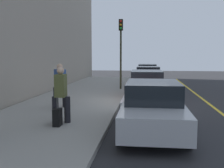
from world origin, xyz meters
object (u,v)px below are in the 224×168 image
parked_car_red (147,85)px  traffic_light_pole (121,42)px  parked_car_black (147,72)px  pedestrian_olive_coat (61,93)px  pedestrian_blue_coat (60,84)px  parked_car_maroon (148,77)px  rolling_suitcase (57,117)px  parked_car_silver (153,107)px

parked_car_red → traffic_light_pole: (-3.00, -1.65, 2.39)m
parked_car_black → pedestrian_olive_coat: size_ratio=2.37×
parked_car_black → traffic_light_pole: (7.61, -1.77, 2.39)m
parked_car_black → pedestrian_olive_coat: pedestrian_olive_coat is taller
traffic_light_pole → pedestrian_blue_coat: bearing=-16.6°
parked_car_maroon → rolling_suitcase: 11.98m
traffic_light_pole → pedestrian_olive_coat: bearing=-7.3°
parked_car_maroon → pedestrian_blue_coat: (8.77, -3.72, 0.37)m
parked_car_red → parked_car_black: bearing=179.3°
parked_car_silver → rolling_suitcase: 2.95m
parked_car_red → parked_car_silver: 6.03m
parked_car_silver → traffic_light_pole: 9.51m
parked_car_black → pedestrian_blue_coat: size_ratio=2.32×
parked_car_maroon → traffic_light_pole: traffic_light_pole is taller
pedestrian_blue_coat → parked_car_silver: bearing=56.0°
parked_car_black → parked_car_maroon: same height
pedestrian_olive_coat → parked_car_silver: bearing=87.6°
parked_car_red → pedestrian_olive_coat: 6.53m
parked_car_maroon → pedestrian_blue_coat: pedestrian_blue_coat is taller
pedestrian_blue_coat → traffic_light_pole: traffic_light_pole is taller
parked_car_silver → traffic_light_pole: size_ratio=0.99×
parked_car_red → traffic_light_pole: traffic_light_pole is taller
parked_car_black → parked_car_silver: (16.64, 0.02, 0.00)m
parked_car_black → parked_car_silver: 16.64m
pedestrian_olive_coat → pedestrian_blue_coat: bearing=-161.5°
parked_car_black → pedestrian_blue_coat: 14.60m
parked_car_maroon → parked_car_red: bearing=-1.5°
parked_car_red → rolling_suitcase: size_ratio=5.07×
parked_car_black → traffic_light_pole: size_ratio=0.96×
parked_car_silver → traffic_light_pole: traffic_light_pole is taller
parked_car_maroon → parked_car_silver: (11.29, 0.01, 0.00)m
parked_car_black → rolling_suitcase: size_ratio=4.72×
parked_car_black → traffic_light_pole: 8.17m
parked_car_black → pedestrian_blue_coat: pedestrian_blue_coat is taller
parked_car_black → parked_car_maroon: bearing=0.1°
parked_car_silver → pedestrian_olive_coat: bearing=-92.4°
rolling_suitcase → parked_car_red: bearing=156.5°
pedestrian_olive_coat → traffic_light_pole: size_ratio=0.41×
parked_car_red → pedestrian_olive_coat: bearing=-25.2°
pedestrian_blue_coat → rolling_suitcase: (2.84, 0.82, -0.70)m
pedestrian_olive_coat → rolling_suitcase: bearing=2.1°
rolling_suitcase → pedestrian_olive_coat: bearing=-177.9°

